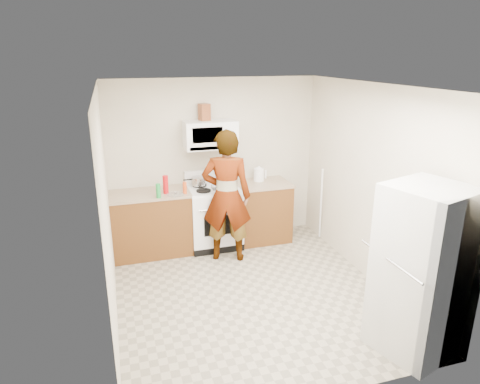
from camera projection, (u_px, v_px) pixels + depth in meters
name	position (u px, v px, depth m)	size (l,w,h in m)	color
floor	(250.00, 292.00, 5.31)	(3.60, 3.60, 0.00)	gray
back_wall	(215.00, 161.00, 6.56)	(3.20, 0.02, 2.50)	beige
right_wall	(371.00, 185.00, 5.37)	(0.02, 3.60, 2.50)	beige
cabinet_left	(151.00, 224.00, 6.24)	(1.12, 0.62, 0.90)	brown
counter_left	(149.00, 194.00, 6.10)	(1.14, 0.64, 0.04)	#9F876B
cabinet_right	(262.00, 212.00, 6.72)	(0.80, 0.62, 0.90)	brown
counter_right	(263.00, 184.00, 6.57)	(0.82, 0.64, 0.04)	#9F876B
gas_range	(214.00, 215.00, 6.49)	(0.76, 0.65, 1.13)	white
microwave	(210.00, 135.00, 6.23)	(0.76, 0.38, 0.40)	white
person	(227.00, 196.00, 5.93)	(0.68, 0.45, 1.88)	tan
fridge	(421.00, 271.00, 4.07)	(0.70, 0.70, 1.70)	silver
kettle	(259.00, 175.00, 6.63)	(0.16, 0.16, 0.20)	white
jug	(204.00, 112.00, 6.16)	(0.14, 0.14, 0.24)	brown
saucepan	(198.00, 181.00, 6.37)	(0.21, 0.21, 0.11)	#BCBBC0
tray	(220.00, 187.00, 6.29)	(0.25, 0.16, 0.05)	silver
bottle_spray	(166.00, 185.00, 6.02)	(0.08, 0.08, 0.26)	#B90D13
bottle_hot_sauce	(185.00, 188.00, 6.03)	(0.06, 0.06, 0.17)	#D04617
bottle_green_cap	(158.00, 191.00, 5.85)	(0.06, 0.06, 0.20)	#188634
pot_lid	(176.00, 194.00, 6.01)	(0.25, 0.25, 0.01)	white
broom	(321.00, 204.00, 6.60)	(0.03, 0.03, 1.21)	white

